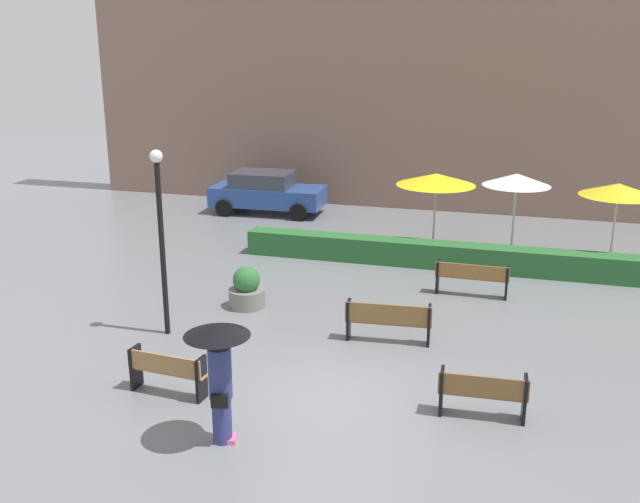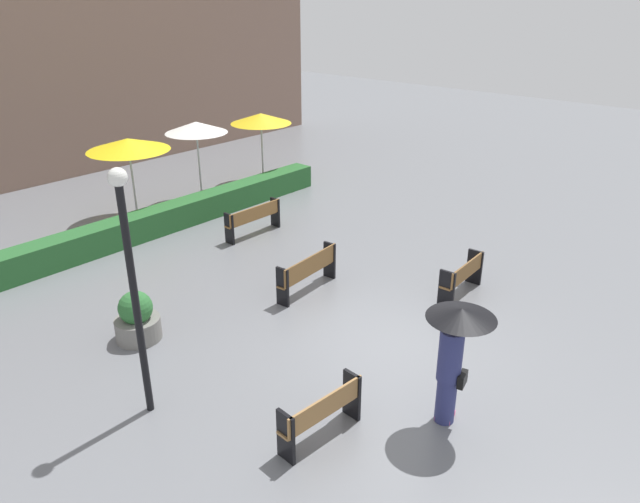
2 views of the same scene
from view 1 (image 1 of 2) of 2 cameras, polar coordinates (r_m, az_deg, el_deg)
name	(u,v)px [view 1 (image 1 of 2)]	position (r m, az deg, el deg)	size (l,w,h in m)	color
ground_plane	(329,397)	(13.54, 0.72, -11.51)	(60.00, 60.00, 0.00)	slate
bench_back_row	(472,276)	(18.71, 12.01, -1.95)	(1.87, 0.35, 0.87)	olive
bench_near_right	(483,392)	(12.96, 12.84, -10.89)	(1.55, 0.45, 0.84)	brown
bench_near_left	(167,370)	(13.70, -12.12, -9.22)	(1.55, 0.47, 0.84)	#9E7242
bench_mid_center	(388,319)	(15.63, 5.46, -5.40)	(1.89, 0.47, 0.90)	brown
pedestrian_with_umbrella	(219,365)	(11.64, -8.04, -8.96)	(1.06, 1.06, 2.09)	navy
planter_pot	(247,290)	(17.70, -5.86, -3.05)	(0.89, 0.89, 1.04)	slate
lamp_post	(161,225)	(15.79, -12.59, 2.10)	(0.28, 0.28, 4.15)	black
patio_umbrella_yellow	(436,179)	(21.91, 9.23, 5.70)	(2.39, 2.39, 2.47)	silver
patio_umbrella_white	(517,180)	(21.59, 15.40, 5.53)	(1.97, 1.97, 2.61)	silver
patio_umbrella_yellow_far	(618,190)	(21.75, 22.68, 4.56)	(2.12, 2.12, 2.48)	silver
hedge_strip	(435,255)	(20.93, 9.14, -0.25)	(11.31, 0.70, 0.73)	#28602D
building_facade	(442,61)	(27.70, 9.73, 14.75)	(28.00, 1.20, 11.10)	#846656
parked_car	(267,192)	(27.02, -4.28, 4.77)	(4.25, 2.08, 1.57)	#28478C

